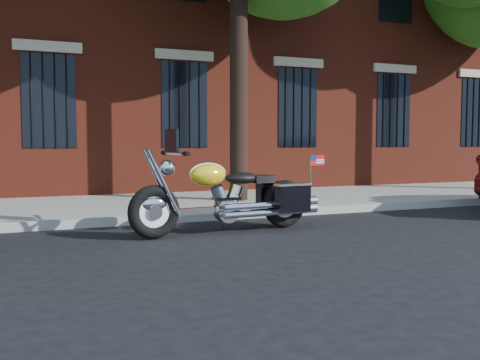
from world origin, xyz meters
name	(u,v)px	position (x,y,z in m)	size (l,w,h in m)	color
ground	(280,230)	(0.00, 0.00, 0.00)	(120.00, 120.00, 0.00)	black
curb	(245,214)	(0.00, 1.38, 0.07)	(40.00, 0.16, 0.15)	gray
sidewalk	(210,203)	(0.00, 3.26, 0.07)	(40.00, 3.60, 0.15)	gray
motorcycle	(233,198)	(-0.73, 0.09, 0.51)	(2.99, 1.00, 1.49)	black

